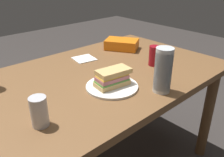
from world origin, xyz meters
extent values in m
cube|color=brown|center=(0.00, 0.00, 0.72)|extent=(1.58, 0.92, 0.04)
cylinder|color=brown|center=(0.71, -0.38, 0.35)|extent=(0.07, 0.07, 0.70)
cylinder|color=brown|center=(0.71, 0.38, 0.35)|extent=(0.07, 0.07, 0.70)
cylinder|color=white|center=(-0.01, -0.17, 0.75)|extent=(0.26, 0.26, 0.01)
cube|color=#DBB26B|center=(-0.01, -0.17, 0.77)|extent=(0.18, 0.11, 0.02)
cube|color=#599E3F|center=(-0.01, -0.17, 0.78)|extent=(0.17, 0.11, 0.01)
cube|color=#C6727A|center=(-0.01, -0.17, 0.80)|extent=(0.17, 0.10, 0.02)
cube|color=yellow|center=(-0.01, -0.17, 0.81)|extent=(0.16, 0.10, 0.01)
cube|color=#DBB26B|center=(0.00, -0.17, 0.82)|extent=(0.18, 0.11, 0.02)
cylinder|color=maroon|center=(0.38, -0.13, 0.80)|extent=(0.07, 0.07, 0.12)
cube|color=orange|center=(0.45, 0.23, 0.78)|extent=(0.25, 0.27, 0.07)
cylinder|color=silver|center=(0.14, -0.36, 0.79)|extent=(0.08, 0.08, 0.09)
cylinder|color=silver|center=(0.14, -0.36, 0.81)|extent=(0.08, 0.08, 0.09)
cylinder|color=silver|center=(0.14, -0.36, 0.83)|extent=(0.08, 0.08, 0.09)
cylinder|color=silver|center=(0.14, -0.36, 0.84)|extent=(0.08, 0.08, 0.09)
cylinder|color=silver|center=(0.14, -0.36, 0.86)|extent=(0.08, 0.08, 0.09)
cylinder|color=silver|center=(0.14, -0.36, 0.88)|extent=(0.08, 0.08, 0.09)
cylinder|color=silver|center=(0.14, -0.36, 0.90)|extent=(0.08, 0.08, 0.09)
cylinder|color=silver|center=(0.14, -0.36, 0.92)|extent=(0.08, 0.08, 0.09)
cylinder|color=silver|center=(-0.43, -0.22, 0.80)|extent=(0.07, 0.07, 0.12)
cube|color=white|center=(0.12, 0.24, 0.75)|extent=(0.15, 0.15, 0.01)
camera|label=1|loc=(-0.73, -0.96, 1.30)|focal=38.10mm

